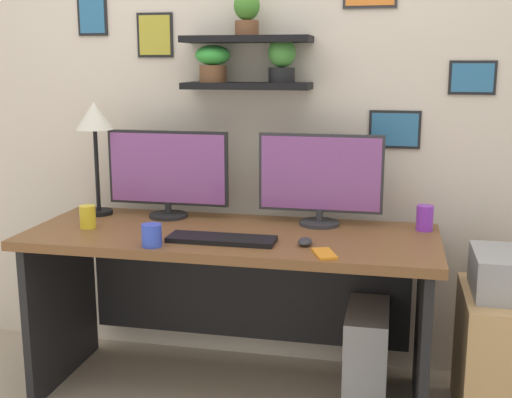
{
  "coord_description": "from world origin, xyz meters",
  "views": [
    {
      "loc": [
        0.67,
        -2.62,
        1.46
      ],
      "look_at": [
        0.1,
        0.05,
        0.89
      ],
      "focal_mm": 45.76,
      "sensor_mm": 36.0,
      "label": 1
    }
  ],
  "objects_px": {
    "water_cup": "(425,218)",
    "monitor_left": "(168,172)",
    "desk_lamp": "(95,125)",
    "keyboard": "(221,239)",
    "monitor_right": "(320,178)",
    "pen_cup": "(88,217)",
    "coffee_mug": "(152,235)",
    "cell_phone": "(324,254)",
    "desk": "(234,274)",
    "computer_tower_right": "(366,355)",
    "computer_mouse": "(305,242)"
  },
  "relations": [
    {
      "from": "monitor_left",
      "to": "pen_cup",
      "type": "distance_m",
      "value": 0.42
    },
    {
      "from": "monitor_right",
      "to": "pen_cup",
      "type": "xyz_separation_m",
      "value": [
        -0.99,
        -0.28,
        -0.16
      ]
    },
    {
      "from": "keyboard",
      "to": "cell_phone",
      "type": "bearing_deg",
      "value": -13.05
    },
    {
      "from": "desk_lamp",
      "to": "pen_cup",
      "type": "height_order",
      "value": "desk_lamp"
    },
    {
      "from": "monitor_right",
      "to": "keyboard",
      "type": "height_order",
      "value": "monitor_right"
    },
    {
      "from": "computer_mouse",
      "to": "cell_phone",
      "type": "xyz_separation_m",
      "value": [
        0.09,
        -0.12,
        -0.01
      ]
    },
    {
      "from": "cell_phone",
      "to": "monitor_right",
      "type": "bearing_deg",
      "value": 78.19
    },
    {
      "from": "monitor_left",
      "to": "monitor_right",
      "type": "bearing_deg",
      "value": -0.0
    },
    {
      "from": "desk_lamp",
      "to": "water_cup",
      "type": "distance_m",
      "value": 1.56
    },
    {
      "from": "monitor_left",
      "to": "cell_phone",
      "type": "xyz_separation_m",
      "value": [
        0.78,
        -0.47,
        -0.21
      ]
    },
    {
      "from": "desk_lamp",
      "to": "pen_cup",
      "type": "distance_m",
      "value": 0.46
    },
    {
      "from": "desk",
      "to": "keyboard",
      "type": "relative_size",
      "value": 3.98
    },
    {
      "from": "monitor_right",
      "to": "coffee_mug",
      "type": "bearing_deg",
      "value": -140.83
    },
    {
      "from": "monitor_right",
      "to": "keyboard",
      "type": "relative_size",
      "value": 1.25
    },
    {
      "from": "cell_phone",
      "to": "water_cup",
      "type": "relative_size",
      "value": 1.27
    },
    {
      "from": "coffee_mug",
      "to": "computer_tower_right",
      "type": "bearing_deg",
      "value": 22.62
    },
    {
      "from": "monitor_left",
      "to": "water_cup",
      "type": "distance_m",
      "value": 1.18
    },
    {
      "from": "coffee_mug",
      "to": "pen_cup",
      "type": "distance_m",
      "value": 0.44
    },
    {
      "from": "pen_cup",
      "to": "computer_tower_right",
      "type": "distance_m",
      "value": 1.36
    },
    {
      "from": "computer_mouse",
      "to": "cell_phone",
      "type": "bearing_deg",
      "value": -52.64
    },
    {
      "from": "desk_lamp",
      "to": "keyboard",
      "type": "bearing_deg",
      "value": -26.51
    },
    {
      "from": "monitor_right",
      "to": "computer_tower_right",
      "type": "relative_size",
      "value": 1.31
    },
    {
      "from": "keyboard",
      "to": "coffee_mug",
      "type": "xyz_separation_m",
      "value": [
        -0.25,
        -0.13,
        0.04
      ]
    },
    {
      "from": "computer_tower_right",
      "to": "desk_lamp",
      "type": "bearing_deg",
      "value": 174.5
    },
    {
      "from": "monitor_left",
      "to": "computer_mouse",
      "type": "bearing_deg",
      "value": -26.77
    },
    {
      "from": "monitor_left",
      "to": "computer_tower_right",
      "type": "distance_m",
      "value": 1.22
    },
    {
      "from": "monitor_left",
      "to": "keyboard",
      "type": "relative_size",
      "value": 1.31
    },
    {
      "from": "coffee_mug",
      "to": "monitor_left",
      "type": "bearing_deg",
      "value": 101.98
    },
    {
      "from": "desk",
      "to": "computer_tower_right",
      "type": "bearing_deg",
      "value": 1.65
    },
    {
      "from": "desk",
      "to": "pen_cup",
      "type": "relative_size",
      "value": 17.51
    },
    {
      "from": "desk",
      "to": "water_cup",
      "type": "relative_size",
      "value": 15.92
    },
    {
      "from": "desk_lamp",
      "to": "water_cup",
      "type": "bearing_deg",
      "value": 0.37
    },
    {
      "from": "computer_mouse",
      "to": "water_cup",
      "type": "xyz_separation_m",
      "value": [
        0.47,
        0.34,
        0.04
      ]
    },
    {
      "from": "monitor_right",
      "to": "water_cup",
      "type": "distance_m",
      "value": 0.48
    },
    {
      "from": "computer_mouse",
      "to": "coffee_mug",
      "type": "distance_m",
      "value": 0.61
    },
    {
      "from": "water_cup",
      "to": "monitor_left",
      "type": "bearing_deg",
      "value": 179.52
    },
    {
      "from": "keyboard",
      "to": "water_cup",
      "type": "relative_size",
      "value": 4.0
    },
    {
      "from": "pen_cup",
      "to": "water_cup",
      "type": "distance_m",
      "value": 1.47
    },
    {
      "from": "pen_cup",
      "to": "coffee_mug",
      "type": "bearing_deg",
      "value": -29.73
    },
    {
      "from": "computer_mouse",
      "to": "coffee_mug",
      "type": "height_order",
      "value": "coffee_mug"
    },
    {
      "from": "pen_cup",
      "to": "computer_tower_right",
      "type": "height_order",
      "value": "pen_cup"
    },
    {
      "from": "keyboard",
      "to": "coffee_mug",
      "type": "relative_size",
      "value": 4.89
    },
    {
      "from": "desk_lamp",
      "to": "coffee_mug",
      "type": "distance_m",
      "value": 0.76
    },
    {
      "from": "desk_lamp",
      "to": "pen_cup",
      "type": "relative_size",
      "value": 5.34
    },
    {
      "from": "monitor_right",
      "to": "cell_phone",
      "type": "xyz_separation_m",
      "value": [
        0.07,
        -0.47,
        -0.21
      ]
    },
    {
      "from": "desk_lamp",
      "to": "desk",
      "type": "bearing_deg",
      "value": -11.38
    },
    {
      "from": "desk",
      "to": "pen_cup",
      "type": "bearing_deg",
      "value": -169.58
    },
    {
      "from": "monitor_left",
      "to": "coffee_mug",
      "type": "bearing_deg",
      "value": -78.02
    },
    {
      "from": "coffee_mug",
      "to": "pen_cup",
      "type": "relative_size",
      "value": 0.9
    },
    {
      "from": "keyboard",
      "to": "water_cup",
      "type": "distance_m",
      "value": 0.89
    }
  ]
}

